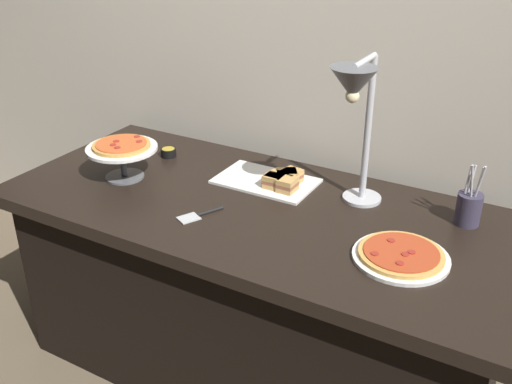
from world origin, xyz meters
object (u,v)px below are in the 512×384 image
at_px(pizza_plate_front, 401,256).
at_px(heat_lamp, 356,99).
at_px(sandwich_platter, 276,180).
at_px(sauce_cup_near, 169,152).
at_px(serving_spatula, 199,215).
at_px(utensil_holder, 469,208).
at_px(pizza_plate_center, 122,150).

bearing_deg(pizza_plate_front, heat_lamp, 144.50).
height_order(sandwich_platter, sauce_cup_near, sandwich_platter).
bearing_deg(heat_lamp, pizza_plate_front, -35.50).
distance_m(heat_lamp, serving_spatula, 0.66).
distance_m(heat_lamp, utensil_holder, 0.54).
height_order(heat_lamp, utensil_holder, heat_lamp).
bearing_deg(serving_spatula, pizza_plate_center, 165.40).
xyz_separation_m(heat_lamp, sauce_cup_near, (-0.85, 0.11, -0.40)).
bearing_deg(sandwich_platter, serving_spatula, -108.88).
distance_m(sauce_cup_near, serving_spatula, 0.55).
height_order(sandwich_platter, serving_spatula, sandwich_platter).
relative_size(pizza_plate_front, pizza_plate_center, 1.08).
height_order(pizza_plate_center, sauce_cup_near, pizza_plate_center).
bearing_deg(pizza_plate_center, heat_lamp, 9.09).
distance_m(pizza_plate_front, sandwich_platter, 0.63).
height_order(pizza_plate_front, utensil_holder, utensil_holder).
bearing_deg(utensil_holder, sauce_cup_near, -178.38).
distance_m(heat_lamp, sandwich_platter, 0.52).
bearing_deg(pizza_plate_center, pizza_plate_front, -1.77).
distance_m(sandwich_platter, serving_spatula, 0.36).
relative_size(utensil_holder, serving_spatula, 1.37).
bearing_deg(heat_lamp, serving_spatula, -150.37).
xyz_separation_m(sauce_cup_near, utensil_holder, (1.22, 0.03, 0.04)).
bearing_deg(pizza_plate_front, sandwich_platter, 155.19).
xyz_separation_m(sauce_cup_near, serving_spatula, (0.41, -0.37, -0.02)).
height_order(heat_lamp, sandwich_platter, heat_lamp).
xyz_separation_m(pizza_plate_front, pizza_plate_center, (-1.12, 0.03, 0.10)).
xyz_separation_m(pizza_plate_center, utensil_holder, (1.25, 0.29, -0.05)).
height_order(sauce_cup_near, serving_spatula, sauce_cup_near).
relative_size(heat_lamp, sandwich_platter, 1.42).
height_order(heat_lamp, pizza_plate_center, heat_lamp).
distance_m(pizza_plate_front, serving_spatula, 0.69).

